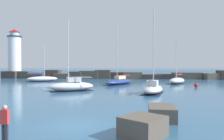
{
  "coord_description": "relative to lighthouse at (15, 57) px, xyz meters",
  "views": [
    {
      "loc": [
        3.16,
        -12.65,
        3.57
      ],
      "look_at": [
        -0.22,
        29.17,
        2.72
      ],
      "focal_mm": 35.0,
      "sensor_mm": 36.0,
      "label": 1
    }
  ],
  "objects": [
    {
      "name": "ground_plane",
      "position": [
        30.54,
        -48.95,
        -6.2
      ],
      "size": [
        600.0,
        600.0,
        0.0
      ],
      "primitive_type": "plane",
      "color": "#336084"
    },
    {
      "name": "sailboat_moored_3",
      "position": [
        42.96,
        -18.11,
        -5.57
      ],
      "size": [
        4.79,
        5.65,
        8.83
      ],
      "color": "silver",
      "rests_on": "ground"
    },
    {
      "name": "person_on_rocks",
      "position": [
        27.88,
        -51.88,
        -5.23
      ],
      "size": [
        0.36,
        0.23,
        1.74
      ],
      "color": "#282833",
      "rests_on": "ground"
    },
    {
      "name": "foreground_rocks",
      "position": [
        30.44,
        -49.97,
        -5.67
      ],
      "size": [
        13.59,
        7.07,
        1.18
      ],
      "color": "brown",
      "rests_on": "ground"
    },
    {
      "name": "breakwater_jetty",
      "position": [
        30.96,
        -1.64,
        -5.27
      ],
      "size": [
        66.12,
        6.57,
        2.36
      ],
      "color": "#383330",
      "rests_on": "ground"
    },
    {
      "name": "lighthouse",
      "position": [
        0.0,
        0.0,
        0.0
      ],
      "size": [
        4.85,
        4.85,
        14.25
      ],
      "color": "gray",
      "rests_on": "ground"
    },
    {
      "name": "mooring_buoy_far_side",
      "position": [
        44.73,
        -24.41,
        -5.89
      ],
      "size": [
        0.63,
        0.63,
        0.83
      ],
      "color": "red",
      "rests_on": "ground"
    },
    {
      "name": "sailboat_moored_6",
      "position": [
        25.6,
        -31.54,
        -5.47
      ],
      "size": [
        6.68,
        5.03,
        9.99
      ],
      "color": "white",
      "rests_on": "ground"
    },
    {
      "name": "sailboat_moored_0",
      "position": [
        31.72,
        -20.71,
        -5.58
      ],
      "size": [
        5.83,
        7.42,
        10.88
      ],
      "color": "navy",
      "rests_on": "ground"
    },
    {
      "name": "open_sea_beyond",
      "position": [
        30.54,
        58.6,
        -6.2
      ],
      "size": [
        400.0,
        116.0,
        0.01
      ],
      "color": "#235175",
      "rests_on": "ground"
    },
    {
      "name": "sailboat_moored_5",
      "position": [
        14.12,
        -14.05,
        -5.61
      ],
      "size": [
        7.02,
        4.67,
        8.13
      ],
      "color": "white",
      "rests_on": "ground"
    },
    {
      "name": "sailboat_moored_4",
      "position": [
        36.67,
        -33.38,
        -5.56
      ],
      "size": [
        3.73,
        6.21,
        10.84
      ],
      "color": "white",
      "rests_on": "ground"
    }
  ]
}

